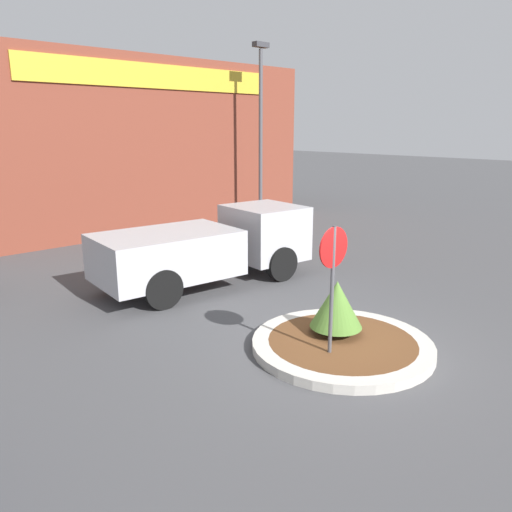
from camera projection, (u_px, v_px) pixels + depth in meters
The scene contains 7 objects.
ground_plane at pixel (342, 349), 9.61m from camera, with size 120.00×120.00×0.00m, color #474749.
traffic_island at pixel (342, 345), 9.58m from camera, with size 3.46×3.46×0.18m.
stop_sign at pixel (333, 269), 8.68m from camera, with size 0.73×0.07×2.52m.
island_shrub at pixel (337, 304), 9.74m from camera, with size 1.03×1.03×1.08m.
utility_truck at pixel (209, 246), 13.39m from camera, with size 6.02×2.63×1.95m.
storefront_building at pixel (124, 144), 21.82m from camera, with size 15.19×6.07×6.83m.
light_pole at pixel (261, 123), 20.82m from camera, with size 0.70×0.30×7.45m.
Camera 1 is at (-7.16, -5.45, 4.15)m, focal length 35.00 mm.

